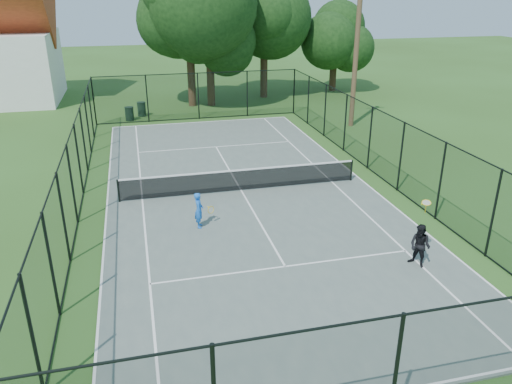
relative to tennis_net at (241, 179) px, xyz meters
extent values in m
plane|color=#2C4C1A|center=(0.00, 0.00, -0.58)|extent=(120.00, 120.00, 0.00)
cube|color=#52605A|center=(0.00, 0.00, -0.55)|extent=(11.00, 24.00, 0.06)
cylinder|color=black|center=(-5.00, 0.00, -0.04)|extent=(0.08, 0.08, 0.95)
cylinder|color=black|center=(5.00, 0.00, -0.04)|extent=(0.08, 0.08, 0.95)
cube|color=black|center=(0.00, 0.00, -0.04)|extent=(10.00, 0.03, 0.88)
cube|color=white|center=(0.00, 0.00, 0.40)|extent=(10.00, 0.05, 0.06)
cylinder|color=#332114|center=(0.07, 17.04, 1.51)|extent=(0.56, 0.56, 4.18)
sphere|color=black|center=(0.07, 17.04, 5.48)|extent=(7.54, 7.54, 7.54)
cylinder|color=#332114|center=(1.43, 16.87, 0.96)|extent=(0.56, 0.56, 3.08)
sphere|color=black|center=(1.43, 16.87, 3.88)|extent=(5.53, 5.53, 5.53)
cylinder|color=#332114|center=(5.91, 18.80, 1.36)|extent=(0.56, 0.56, 3.87)
sphere|color=black|center=(5.91, 18.80, 4.82)|extent=(6.14, 6.14, 6.14)
cylinder|color=#332114|center=(12.16, 20.05, 0.75)|extent=(0.56, 0.56, 2.65)
sphere|color=black|center=(12.16, 20.05, 3.23)|extent=(4.63, 4.63, 4.63)
cylinder|color=black|center=(-4.44, 13.64, -0.16)|extent=(0.54, 0.54, 0.84)
cylinder|color=black|center=(-4.44, 13.64, 0.28)|extent=(0.58, 0.58, 0.05)
cylinder|color=black|center=(-3.63, 14.66, -0.13)|extent=(0.54, 0.54, 0.90)
cylinder|color=black|center=(-3.63, 14.66, 0.35)|extent=(0.58, 0.58, 0.05)
cylinder|color=#4C3823|center=(8.98, 9.00, 3.62)|extent=(0.30, 0.30, 8.39)
imported|color=blue|center=(-2.18, -3.01, 0.14)|extent=(0.37, 0.51, 1.31)
torus|color=gold|center=(-1.73, -2.86, 0.03)|extent=(0.27, 0.18, 0.29)
cylinder|color=silver|center=(-1.73, -2.86, 0.03)|extent=(0.23, 0.15, 0.25)
imported|color=black|center=(4.00, -7.31, 0.17)|extent=(0.78, 0.84, 1.38)
torus|color=gold|center=(4.25, -6.96, 1.43)|extent=(0.30, 0.28, 0.14)
cylinder|color=silver|center=(4.25, -6.96, 1.43)|extent=(0.26, 0.24, 0.11)
sphere|color=#CCE526|center=(4.20, -6.82, 1.33)|extent=(0.07, 0.07, 0.07)
camera|label=1|loc=(-4.07, -19.14, 7.48)|focal=35.00mm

